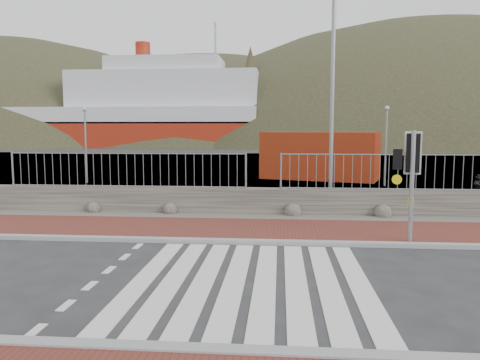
# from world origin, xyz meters

# --- Properties ---
(ground) EXTENTS (220.00, 220.00, 0.00)m
(ground) POSITION_xyz_m (0.00, 0.00, 0.00)
(ground) COLOR #28282B
(ground) RESTS_ON ground
(sidewalk_far) EXTENTS (40.00, 3.00, 0.08)m
(sidewalk_far) POSITION_xyz_m (0.00, 4.50, 0.04)
(sidewalk_far) COLOR maroon
(sidewalk_far) RESTS_ON ground
(kerb_near) EXTENTS (40.00, 0.25, 0.12)m
(kerb_near) POSITION_xyz_m (0.00, -3.00, 0.05)
(kerb_near) COLOR gray
(kerb_near) RESTS_ON ground
(kerb_far) EXTENTS (40.00, 0.25, 0.12)m
(kerb_far) POSITION_xyz_m (0.00, 3.00, 0.05)
(kerb_far) COLOR gray
(kerb_far) RESTS_ON ground
(zebra_crossing) EXTENTS (4.62, 5.60, 0.01)m
(zebra_crossing) POSITION_xyz_m (-0.00, 0.00, 0.01)
(zebra_crossing) COLOR silver
(zebra_crossing) RESTS_ON ground
(gravel_strip) EXTENTS (40.00, 1.50, 0.06)m
(gravel_strip) POSITION_xyz_m (0.00, 6.50, 0.03)
(gravel_strip) COLOR #59544C
(gravel_strip) RESTS_ON ground
(stone_wall) EXTENTS (40.00, 0.60, 0.90)m
(stone_wall) POSITION_xyz_m (0.00, 7.30, 0.45)
(stone_wall) COLOR #444038
(stone_wall) RESTS_ON ground
(railing) EXTENTS (18.07, 0.07, 1.22)m
(railing) POSITION_xyz_m (0.00, 7.15, 1.82)
(railing) COLOR gray
(railing) RESTS_ON stone_wall
(quay) EXTENTS (120.00, 40.00, 0.50)m
(quay) POSITION_xyz_m (0.00, 27.90, 0.00)
(quay) COLOR #4C4C4F
(quay) RESTS_ON ground
(water) EXTENTS (220.00, 50.00, 0.05)m
(water) POSITION_xyz_m (0.00, 62.90, 0.00)
(water) COLOR #3F4C54
(water) RESTS_ON ground
(ferry) EXTENTS (50.00, 16.00, 20.00)m
(ferry) POSITION_xyz_m (-24.65, 67.90, 5.36)
(ferry) COLOR maroon
(ferry) RESTS_ON ground
(hills_backdrop) EXTENTS (254.00, 90.00, 100.00)m
(hills_backdrop) POSITION_xyz_m (6.74, 87.90, -23.05)
(hills_backdrop) COLOR #2A2E1B
(hills_backdrop) RESTS_ON ground
(traffic_signal_far) EXTENTS (0.72, 0.36, 2.92)m
(traffic_signal_far) POSITION_xyz_m (3.87, 3.31, 2.11)
(traffic_signal_far) COLOR gray
(traffic_signal_far) RESTS_ON ground
(streetlight) EXTENTS (1.75, 0.57, 8.34)m
(streetlight) POSITION_xyz_m (2.52, 8.13, 4.69)
(streetlight) COLOR gray
(streetlight) RESTS_ON ground
(shipping_container) EXTENTS (7.17, 4.71, 2.76)m
(shipping_container) POSITION_xyz_m (2.91, 19.11, 1.38)
(shipping_container) COLOR #9D2F11
(shipping_container) RESTS_ON ground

